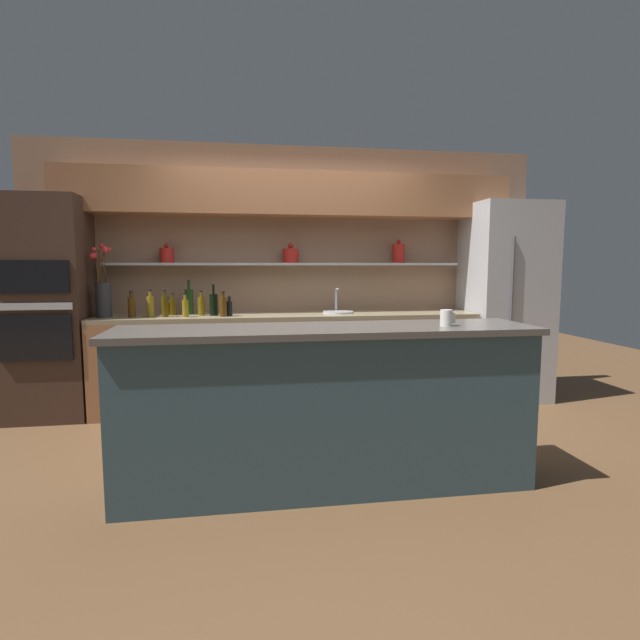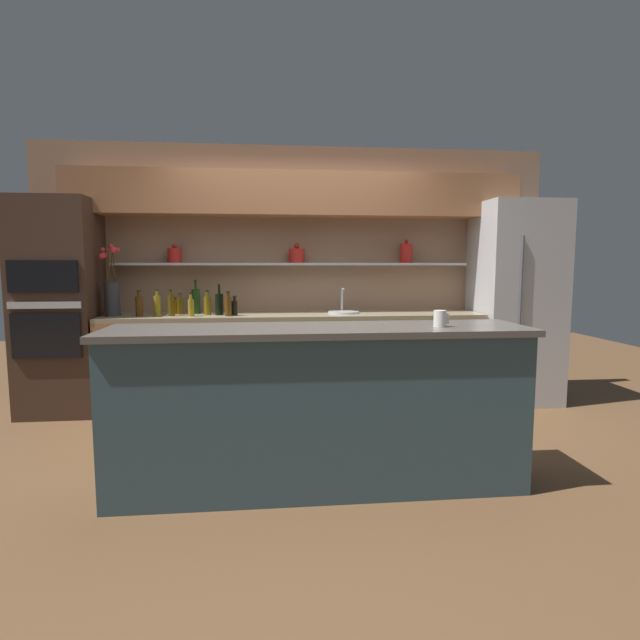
# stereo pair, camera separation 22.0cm
# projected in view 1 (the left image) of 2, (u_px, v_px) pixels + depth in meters

# --- Properties ---
(ground_plane) EXTENTS (12.00, 12.00, 0.00)m
(ground_plane) POSITION_uv_depth(u_px,v_px,m) (313.00, 450.00, 3.79)
(ground_plane) COLOR brown
(back_wall_unit) EXTENTS (5.20, 0.44, 2.60)m
(back_wall_unit) POSITION_uv_depth(u_px,v_px,m) (291.00, 250.00, 5.12)
(back_wall_unit) COLOR #937056
(back_wall_unit) RESTS_ON ground_plane
(back_counter_unit) EXTENTS (3.68, 0.62, 0.92)m
(back_counter_unit) POSITION_uv_depth(u_px,v_px,m) (290.00, 360.00, 4.95)
(back_counter_unit) COLOR #99603D
(back_counter_unit) RESTS_ON ground_plane
(island_counter) EXTENTS (2.60, 0.61, 1.02)m
(island_counter) POSITION_uv_depth(u_px,v_px,m) (327.00, 407.00, 3.12)
(island_counter) COLOR #334C56
(island_counter) RESTS_ON ground_plane
(refrigerator) EXTENTS (0.78, 0.73, 2.03)m
(refrigerator) POSITION_uv_depth(u_px,v_px,m) (505.00, 302.00, 5.20)
(refrigerator) COLOR #B7B7BC
(refrigerator) RESTS_ON ground_plane
(oven_tower) EXTENTS (0.70, 0.64, 2.01)m
(oven_tower) POSITION_uv_depth(u_px,v_px,m) (48.00, 308.00, 4.53)
(oven_tower) COLOR #3D281E
(oven_tower) RESTS_ON ground_plane
(flower_vase) EXTENTS (0.19, 0.14, 0.68)m
(flower_vase) POSITION_uv_depth(u_px,v_px,m) (103.00, 294.00, 4.56)
(flower_vase) COLOR #2D2D33
(flower_vase) RESTS_ON back_counter_unit
(sink_fixture) EXTENTS (0.31, 0.31, 0.25)m
(sink_fixture) POSITION_uv_depth(u_px,v_px,m) (338.00, 311.00, 4.98)
(sink_fixture) COLOR #B7B7BC
(sink_fixture) RESTS_ON back_counter_unit
(bottle_oil_0) EXTENTS (0.06, 0.06, 0.25)m
(bottle_oil_0) POSITION_uv_depth(u_px,v_px,m) (165.00, 306.00, 4.61)
(bottle_oil_0) COLOR #47380A
(bottle_oil_0) RESTS_ON back_counter_unit
(bottle_oil_1) EXTENTS (0.07, 0.07, 0.25)m
(bottle_oil_1) POSITION_uv_depth(u_px,v_px,m) (150.00, 306.00, 4.61)
(bottle_oil_1) COLOR olive
(bottle_oil_1) RESTS_ON back_counter_unit
(bottle_sauce_2) EXTENTS (0.05, 0.05, 0.18)m
(bottle_sauce_2) POSITION_uv_depth(u_px,v_px,m) (229.00, 306.00, 4.91)
(bottle_sauce_2) COLOR #9E4C0A
(bottle_sauce_2) RESTS_ON back_counter_unit
(bottle_wine_3) EXTENTS (0.08, 0.08, 0.33)m
(bottle_wine_3) POSITION_uv_depth(u_px,v_px,m) (189.00, 301.00, 4.85)
(bottle_wine_3) COLOR #193814
(bottle_wine_3) RESTS_ON back_counter_unit
(bottle_spirit_4) EXTENTS (0.07, 0.07, 0.24)m
(bottle_spirit_4) POSITION_uv_depth(u_px,v_px,m) (223.00, 306.00, 4.64)
(bottle_spirit_4) COLOR #4C2D0C
(bottle_spirit_4) RESTS_ON back_counter_unit
(bottle_oil_5) EXTENTS (0.07, 0.07, 0.24)m
(bottle_oil_5) POSITION_uv_depth(u_px,v_px,m) (201.00, 306.00, 4.75)
(bottle_oil_5) COLOR brown
(bottle_oil_5) RESTS_ON back_counter_unit
(bottle_spirit_6) EXTENTS (0.07, 0.07, 0.24)m
(bottle_spirit_6) POSITION_uv_depth(u_px,v_px,m) (132.00, 306.00, 4.57)
(bottle_spirit_6) COLOR #4C2D0C
(bottle_spirit_6) RESTS_ON back_counter_unit
(bottle_sauce_7) EXTENTS (0.06, 0.06, 0.17)m
(bottle_sauce_7) POSITION_uv_depth(u_px,v_px,m) (167.00, 308.00, 4.80)
(bottle_sauce_7) COLOR #9E4C0A
(bottle_sauce_7) RESTS_ON back_counter_unit
(bottle_oil_8) EXTENTS (0.06, 0.06, 0.21)m
(bottle_oil_8) POSITION_uv_depth(u_px,v_px,m) (173.00, 307.00, 4.77)
(bottle_oil_8) COLOR #47380A
(bottle_oil_8) RESTS_ON back_counter_unit
(bottle_wine_9) EXTENTS (0.08, 0.08, 0.30)m
(bottle_wine_9) POSITION_uv_depth(u_px,v_px,m) (214.00, 304.00, 4.73)
(bottle_wine_9) COLOR black
(bottle_wine_9) RESTS_ON back_counter_unit
(bottle_sauce_10) EXTENTS (0.05, 0.05, 0.19)m
(bottle_sauce_10) POSITION_uv_depth(u_px,v_px,m) (229.00, 308.00, 4.70)
(bottle_sauce_10) COLOR black
(bottle_sauce_10) RESTS_ON back_counter_unit
(bottle_oil_11) EXTENTS (0.06, 0.06, 0.22)m
(bottle_oil_11) POSITION_uv_depth(u_px,v_px,m) (185.00, 307.00, 4.60)
(bottle_oil_11) COLOR olive
(bottle_oil_11) RESTS_ON back_counter_unit
(coffee_mug) EXTENTS (0.10, 0.08, 0.10)m
(coffee_mug) POSITION_uv_depth(u_px,v_px,m) (446.00, 318.00, 3.11)
(coffee_mug) COLOR silver
(coffee_mug) RESTS_ON island_counter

